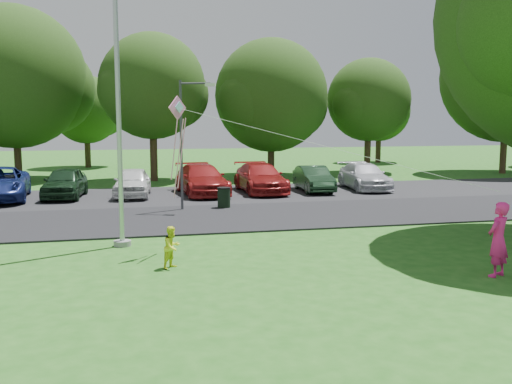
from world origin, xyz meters
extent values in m
plane|color=#1F5917|center=(0.00, 0.00, 0.00)|extent=(120.00, 120.00, 0.00)
cube|color=black|center=(0.00, 9.00, 0.03)|extent=(60.00, 6.00, 0.06)
cube|color=black|center=(0.00, 15.50, 0.03)|extent=(42.00, 7.00, 0.06)
cylinder|color=#B7BABF|center=(-3.50, 5.00, 5.00)|extent=(0.14, 0.14, 10.00)
cylinder|color=gray|center=(-3.50, 5.00, 0.08)|extent=(0.50, 0.50, 0.16)
cylinder|color=#3F3F44|center=(-1.12, 11.11, 2.60)|extent=(0.10, 0.10, 5.20)
cylinder|color=#3F3F44|center=(-0.56, 10.90, 5.07)|extent=(1.16, 0.50, 0.07)
cube|color=silver|center=(0.01, 10.68, 5.01)|extent=(0.43, 0.32, 0.12)
cylinder|color=black|center=(0.60, 11.21, 0.42)|extent=(0.52, 0.52, 0.84)
cylinder|color=black|center=(0.60, 11.21, 0.86)|extent=(0.56, 0.56, 0.05)
cylinder|color=#332316|center=(-9.60, 25.24, 1.60)|extent=(0.44, 0.44, 3.19)
sphere|color=#1A350E|center=(-9.60, 25.24, 6.17)|extent=(8.50, 8.50, 8.50)
sphere|color=#1A350E|center=(-7.68, 26.09, 5.53)|extent=(5.53, 5.53, 5.53)
cylinder|color=#332316|center=(-1.58, 22.90, 1.71)|extent=(0.44, 0.44, 3.43)
sphere|color=#1A350E|center=(-1.58, 22.90, 5.62)|extent=(6.27, 6.27, 6.27)
sphere|color=#1A350E|center=(-0.17, 23.53, 5.15)|extent=(4.07, 4.07, 4.07)
sphere|color=#1A350E|center=(-2.84, 22.12, 5.31)|extent=(3.76, 3.76, 3.76)
cylinder|color=#332316|center=(6.03, 24.17, 1.33)|extent=(0.44, 0.44, 2.66)
sphere|color=#1A350E|center=(6.03, 24.17, 5.20)|extent=(7.27, 7.27, 7.27)
sphere|color=#1A350E|center=(7.66, 24.89, 4.66)|extent=(4.72, 4.72, 4.72)
sphere|color=#1A350E|center=(4.57, 23.26, 4.84)|extent=(4.36, 4.36, 4.36)
cylinder|color=#332316|center=(13.12, 24.89, 1.51)|extent=(0.44, 0.44, 3.02)
sphere|color=#1A350E|center=(13.12, 24.89, 5.00)|extent=(5.67, 5.67, 5.67)
sphere|color=#1A350E|center=(14.39, 25.46, 4.58)|extent=(3.68, 3.68, 3.68)
sphere|color=#1A350E|center=(11.98, 24.18, 4.72)|extent=(3.40, 3.40, 3.40)
cylinder|color=#332316|center=(21.92, 22.25, 1.71)|extent=(0.44, 0.44, 3.42)
sphere|color=#1A350E|center=(21.92, 22.25, 6.49)|extent=(8.77, 8.77, 8.77)
sphere|color=#1A350E|center=(20.17, 21.15, 6.06)|extent=(5.26, 5.26, 5.26)
cylinder|color=#332316|center=(-6.00, 34.00, 1.30)|extent=(0.44, 0.44, 2.60)
sphere|color=#1A350E|center=(-6.00, 34.00, 4.42)|extent=(5.20, 5.20, 5.20)
sphere|color=#1A350E|center=(-4.83, 34.52, 4.03)|extent=(3.38, 3.38, 3.38)
sphere|color=#1A350E|center=(-7.04, 33.35, 4.16)|extent=(3.12, 3.12, 3.12)
cylinder|color=#332316|center=(18.00, 33.50, 1.30)|extent=(0.44, 0.44, 2.60)
sphere|color=#1A350E|center=(18.00, 33.50, 4.42)|extent=(5.20, 5.20, 5.20)
sphere|color=#1A350E|center=(19.17, 34.02, 4.03)|extent=(3.38, 3.38, 3.38)
sphere|color=#1A350E|center=(16.96, 32.85, 4.16)|extent=(3.12, 3.12, 3.12)
imported|color=black|center=(-6.04, 15.78, 0.76)|extent=(2.04, 4.26, 1.40)
imported|color=silver|center=(-2.99, 15.51, 0.74)|extent=(1.97, 4.11, 1.36)
imported|color=maroon|center=(0.29, 15.56, 0.78)|extent=(2.41, 5.10, 1.44)
imported|color=maroon|center=(3.24, 15.65, 0.77)|extent=(2.04, 4.94, 1.43)
imported|color=black|center=(5.93, 15.37, 0.70)|extent=(1.62, 3.95, 1.27)
imported|color=silver|center=(8.81, 15.68, 0.73)|extent=(2.23, 4.72, 1.33)
imported|color=#F22084|center=(5.04, -0.35, 0.88)|extent=(0.77, 0.67, 1.77)
imported|color=yellow|center=(-2.30, 2.18, 0.53)|extent=(0.64, 0.64, 1.05)
cube|color=pink|center=(-1.95, 3.82, 3.97)|extent=(0.52, 0.44, 0.64)
cube|color=#8CC6E5|center=(-1.90, 3.79, 3.99)|extent=(0.26, 0.22, 0.31)
cylinder|color=white|center=(1.54, 1.74, 2.99)|extent=(7.00, 4.18, 1.98)
cylinder|color=pink|center=(-2.05, 3.82, 2.86)|extent=(0.21, 0.27, 1.70)
cylinder|color=pink|center=(-1.85, 3.87, 2.73)|extent=(0.23, 0.44, 1.94)
cylinder|color=pink|center=(-1.95, 3.74, 2.59)|extent=(0.26, 0.65, 2.17)
camera|label=1|loc=(-3.44, -11.72, 3.66)|focal=40.00mm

